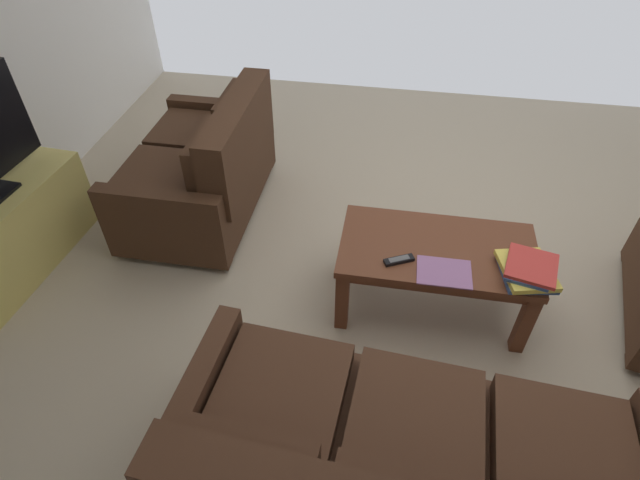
# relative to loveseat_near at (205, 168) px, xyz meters

# --- Properties ---
(ground_plane) EXTENTS (5.96, 5.15, 0.01)m
(ground_plane) POSITION_rel_loveseat_near_xyz_m (-1.63, 0.38, -0.37)
(ground_plane) COLOR #B7A88E
(loveseat_near) EXTENTS (0.82, 1.26, 0.86)m
(loveseat_near) POSITION_rel_loveseat_near_xyz_m (0.00, 0.00, 0.00)
(loveseat_near) COLOR black
(loveseat_near) RESTS_ON ground
(coffee_table) EXTENTS (1.05, 0.57, 0.46)m
(coffee_table) POSITION_rel_loveseat_near_xyz_m (-1.55, 0.65, 0.03)
(coffee_table) COLOR brown
(coffee_table) RESTS_ON ground
(tv_stand) EXTENTS (0.49, 1.15, 0.54)m
(tv_stand) POSITION_rel_loveseat_near_xyz_m (1.01, 0.75, -0.09)
(tv_stand) COLOR #D8C666
(tv_stand) RESTS_ON ground
(book_stack) EXTENTS (0.31, 0.34, 0.09)m
(book_stack) POSITION_rel_loveseat_near_xyz_m (-1.98, 0.79, 0.14)
(book_stack) COLOR #385693
(book_stack) RESTS_ON coffee_table
(tv_remote) EXTENTS (0.16, 0.11, 0.02)m
(tv_remote) POSITION_rel_loveseat_near_xyz_m (-1.35, 0.79, 0.11)
(tv_remote) COLOR black
(tv_remote) RESTS_ON coffee_table
(loose_magazine) EXTENTS (0.28, 0.21, 0.01)m
(loose_magazine) POSITION_rel_loveseat_near_xyz_m (-1.58, 0.83, 0.10)
(loose_magazine) COLOR #996699
(loose_magazine) RESTS_ON coffee_table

